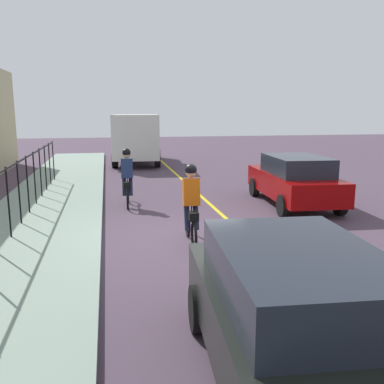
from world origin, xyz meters
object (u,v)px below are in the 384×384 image
(cyclist_follow, at_px, (191,205))
(parked_sedan_rear, at_px, (301,323))
(patrol_sedan, at_px, (294,179))
(cyclist_lead, at_px, (127,178))
(box_truck_background, at_px, (136,136))

(cyclist_follow, distance_m, parked_sedan_rear, 5.21)
(cyclist_follow, xyz_separation_m, patrol_sedan, (3.33, -4.01, -0.09))
(cyclist_follow, distance_m, patrol_sedan, 5.21)
(cyclist_lead, bearing_deg, box_truck_background, -2.00)
(cyclist_follow, bearing_deg, patrol_sedan, -46.86)
(patrol_sedan, distance_m, box_truck_background, 12.69)
(cyclist_lead, relative_size, cyclist_follow, 1.00)
(cyclist_lead, bearing_deg, cyclist_follow, -160.54)
(parked_sedan_rear, height_order, box_truck_background, box_truck_background)
(parked_sedan_rear, xyz_separation_m, box_truck_background, (20.50, 0.22, 0.73))
(parked_sedan_rear, bearing_deg, box_truck_background, -174.92)
(patrol_sedan, xyz_separation_m, box_truck_background, (11.97, 4.14, 0.73))
(cyclist_lead, xyz_separation_m, parked_sedan_rear, (-9.38, -1.29, -0.09))
(cyclist_follow, height_order, parked_sedan_rear, cyclist_follow)
(cyclist_follow, height_order, patrol_sedan, cyclist_follow)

